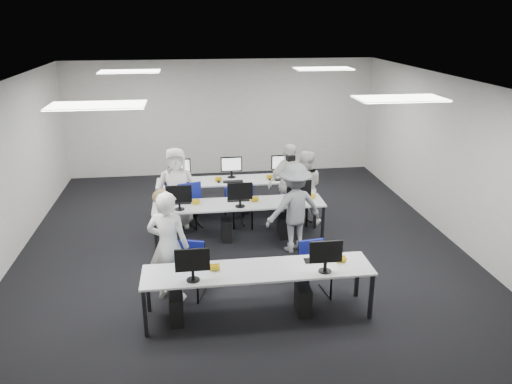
{
  "coord_description": "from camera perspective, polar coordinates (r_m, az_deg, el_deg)",
  "views": [
    {
      "loc": [
        -0.86,
        -8.49,
        4.07
      ],
      "look_at": [
        0.3,
        0.02,
        1.0
      ],
      "focal_mm": 35.0,
      "sensor_mm": 36.0,
      "label": 1
    }
  ],
  "objects": [
    {
      "name": "room",
      "position": [
        8.91,
        -1.87,
        2.9
      ],
      "size": [
        9.0,
        9.02,
        3.0
      ],
      "color": "black",
      "rests_on": "ground"
    },
    {
      "name": "ceiling_panels",
      "position": [
        8.6,
        -1.98,
        12.42
      ],
      "size": [
        5.2,
        4.6,
        0.02
      ],
      "color": "white",
      "rests_on": "room"
    },
    {
      "name": "desk_front",
      "position": [
        7.02,
        0.26,
        -9.19
      ],
      "size": [
        3.2,
        0.7,
        0.73
      ],
      "color": "#B3B6B8",
      "rests_on": "ground"
    },
    {
      "name": "desk_mid",
      "position": [
        9.36,
        -1.94,
        -1.56
      ],
      "size": [
        3.2,
        0.7,
        0.73
      ],
      "color": "#B3B6B8",
      "rests_on": "ground"
    },
    {
      "name": "desk_back",
      "position": [
        10.68,
        -2.72,
        1.14
      ],
      "size": [
        3.2,
        0.7,
        0.73
      ],
      "color": "#B3B6B8",
      "rests_on": "ground"
    },
    {
      "name": "equipment_front",
      "position": [
        7.14,
        -1.27,
        -11.62
      ],
      "size": [
        2.51,
        0.41,
        1.19
      ],
      "color": "#0D47AB",
      "rests_on": "desk_front"
    },
    {
      "name": "equipment_mid",
      "position": [
        9.45,
        -3.07,
        -3.48
      ],
      "size": [
        2.91,
        0.41,
        1.19
      ],
      "color": "white",
      "rests_on": "desk_mid"
    },
    {
      "name": "equipment_back",
      "position": [
        10.82,
        -1.69,
        -0.41
      ],
      "size": [
        2.91,
        0.41,
        1.19
      ],
      "color": "white",
      "rests_on": "desk_back"
    },
    {
      "name": "chair_0",
      "position": [
        7.76,
        -7.56,
        -9.89
      ],
      "size": [
        0.53,
        0.55,
        0.83
      ],
      "rotation": [
        0.0,
        0.0,
        -0.32
      ],
      "color": "navy",
      "rests_on": "ground"
    },
    {
      "name": "chair_1",
      "position": [
        7.76,
        6.66,
        -9.82
      ],
      "size": [
        0.47,
        0.5,
        0.84
      ],
      "rotation": [
        0.0,
        0.0,
        0.15
      ],
      "color": "navy",
      "rests_on": "ground"
    },
    {
      "name": "chair_2",
      "position": [
        10.08,
        -8.56,
        -2.49
      ],
      "size": [
        0.62,
        0.65,
        0.96
      ],
      "rotation": [
        0.0,
        0.0,
        0.36
      ],
      "color": "navy",
      "rests_on": "ground"
    },
    {
      "name": "chair_3",
      "position": [
        10.13,
        -1.46,
        -2.43
      ],
      "size": [
        0.47,
        0.5,
        0.83
      ],
      "rotation": [
        0.0,
        0.0,
        -0.15
      ],
      "color": "navy",
      "rests_on": "ground"
    },
    {
      "name": "chair_4",
      "position": [
        10.29,
        4.66,
        -1.96
      ],
      "size": [
        0.53,
        0.56,
        0.91
      ],
      "rotation": [
        0.0,
        0.0,
        -0.18
      ],
      "color": "navy",
      "rests_on": "ground"
    },
    {
      "name": "chair_5",
      "position": [
        10.17,
        -7.82,
        -2.23
      ],
      "size": [
        0.61,
        0.64,
        0.98
      ],
      "rotation": [
        0.0,
        0.0,
        0.3
      ],
      "color": "navy",
      "rests_on": "ground"
    },
    {
      "name": "chair_6",
      "position": [
        10.24,
        -2.48,
        -2.17
      ],
      "size": [
        0.43,
        0.46,
        0.83
      ],
      "rotation": [
        0.0,
        0.0,
        -0.05
      ],
      "color": "navy",
      "rests_on": "ground"
    },
    {
      "name": "chair_7",
      "position": [
        10.35,
        4.62,
        -1.68
      ],
      "size": [
        0.63,
        0.66,
        0.99
      ],
      "rotation": [
        0.0,
        0.0,
        0.33
      ],
      "color": "navy",
      "rests_on": "ground"
    },
    {
      "name": "handbag",
      "position": [
        9.42,
        -10.76,
        -0.52
      ],
      "size": [
        0.4,
        0.32,
        0.29
      ],
      "primitive_type": "ellipsoid",
      "rotation": [
        0.0,
        0.0,
        0.3
      ],
      "color": "#9B7A50",
      "rests_on": "desk_mid"
    },
    {
      "name": "student_0",
      "position": [
        7.46,
        -9.98,
        -6.16
      ],
      "size": [
        0.72,
        0.57,
        1.71
      ],
      "primitive_type": "imported",
      "rotation": [
        0.0,
        0.0,
        2.85
      ],
      "color": "white",
      "rests_on": "ground"
    },
    {
      "name": "student_1",
      "position": [
        10.11,
        5.56,
        0.51
      ],
      "size": [
        0.84,
        0.71,
        1.53
      ],
      "primitive_type": "imported",
      "rotation": [
        0.0,
        0.0,
        2.95
      ],
      "color": "white",
      "rests_on": "ground"
    },
    {
      "name": "student_2",
      "position": [
        10.01,
        -9.05,
        0.44
      ],
      "size": [
        0.82,
        0.56,
        1.63
      ],
      "primitive_type": "imported",
      "rotation": [
        0.0,
        0.0,
        0.05
      ],
      "color": "white",
      "rests_on": "ground"
    },
    {
      "name": "student_3",
      "position": [
        10.19,
        3.71,
        1.02
      ],
      "size": [
        1.04,
        0.75,
        1.64
      ],
      "primitive_type": "imported",
      "rotation": [
        0.0,
        0.0,
        0.41
      ],
      "color": "white",
      "rests_on": "ground"
    },
    {
      "name": "photographer",
      "position": [
        8.9,
        4.39,
        -1.82
      ],
      "size": [
        1.19,
        0.88,
        1.64
      ],
      "primitive_type": "imported",
      "rotation": [
        0.0,
        0.0,
        3.43
      ],
      "color": "gray",
      "rests_on": "ground"
    },
    {
      "name": "dslr_camera",
      "position": [
        8.77,
        3.98,
        3.9
      ],
      "size": [
        0.18,
        0.21,
        0.1
      ],
      "primitive_type": "cube",
      "rotation": [
        0.0,
        0.0,
        3.43
      ],
      "color": "black",
      "rests_on": "photographer"
    }
  ]
}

